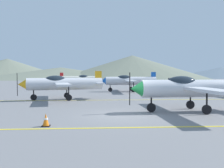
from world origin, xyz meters
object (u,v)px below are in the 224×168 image
at_px(traffic_cone_front, 46,120).
at_px(airplane_far, 129,81).
at_px(airplane_back, 80,79).
at_px(airplane_near, 191,88).
at_px(airplane_mid, 62,83).
at_px(car_sedan, 173,82).

bearing_deg(traffic_cone_front, airplane_far, 72.50).
distance_m(airplane_back, traffic_cone_front, 33.01).
xyz_separation_m(airplane_near, airplane_far, (-1.60, 17.09, 0.00)).
distance_m(airplane_far, airplane_back, 14.32).
relative_size(airplane_near, airplane_far, 1.00).
height_order(airplane_near, airplane_back, same).
distance_m(airplane_mid, traffic_cone_front, 11.20).
bearing_deg(airplane_far, car_sedan, 52.40).
bearing_deg(airplane_back, airplane_near, -72.80).
xyz_separation_m(airplane_back, car_sedan, (18.09, 1.57, -0.65)).
bearing_deg(airplane_back, car_sedan, 4.97).
relative_size(airplane_back, traffic_cone_front, 14.99).
height_order(airplane_far, traffic_cone_front, airplane_far).
bearing_deg(airplane_near, airplane_mid, 140.71).
relative_size(airplane_far, airplane_back, 1.00).
height_order(airplane_near, airplane_mid, same).
distance_m(airplane_near, airplane_far, 17.16).
height_order(airplane_near, airplane_far, same).
bearing_deg(airplane_far, airplane_near, -84.66).
bearing_deg(airplane_mid, airplane_far, 52.27).
relative_size(airplane_mid, car_sedan, 1.90).
distance_m(airplane_far, car_sedan, 17.42).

